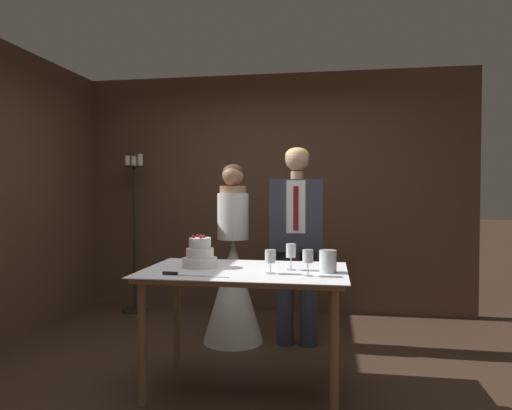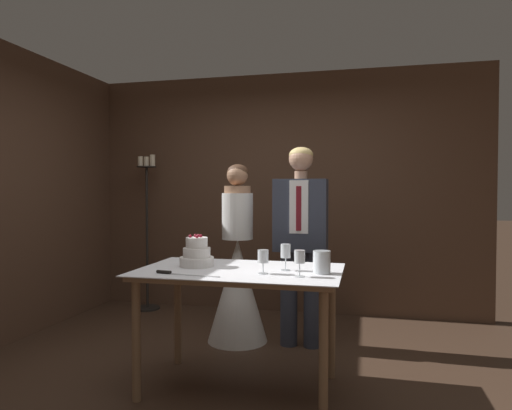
{
  "view_description": "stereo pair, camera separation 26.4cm",
  "coord_description": "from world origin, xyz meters",
  "px_view_note": "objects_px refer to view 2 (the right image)",
  "views": [
    {
      "loc": [
        0.68,
        -3.11,
        1.36
      ],
      "look_at": [
        0.11,
        0.41,
        1.25
      ],
      "focal_mm": 32.0,
      "sensor_mm": 36.0,
      "label": 1
    },
    {
      "loc": [
        0.94,
        -3.06,
        1.36
      ],
      "look_at": [
        0.11,
        0.41,
        1.25
      ],
      "focal_mm": 32.0,
      "sensor_mm": 36.0,
      "label": 2
    }
  ],
  "objects_px": {
    "cake_knife": "(176,273)",
    "groom": "(301,233)",
    "wine_glass_middle": "(300,258)",
    "wine_glass_far": "(286,252)",
    "bride": "(238,277)",
    "cake_table": "(240,283)",
    "tiered_cake": "(197,255)",
    "wine_glass_near": "(263,257)",
    "candle_stand": "(147,232)",
    "hurricane_candle": "(322,263)"
  },
  "relations": [
    {
      "from": "hurricane_candle",
      "to": "cake_knife",
      "type": "bearing_deg",
      "value": -164.4
    },
    {
      "from": "tiered_cake",
      "to": "wine_glass_far",
      "type": "bearing_deg",
      "value": -1.95
    },
    {
      "from": "wine_glass_near",
      "to": "hurricane_candle",
      "type": "height_order",
      "value": "wine_glass_near"
    },
    {
      "from": "cake_knife",
      "to": "groom",
      "type": "distance_m",
      "value": 1.4
    },
    {
      "from": "bride",
      "to": "cake_table",
      "type": "bearing_deg",
      "value": -73.38
    },
    {
      "from": "cake_table",
      "to": "tiered_cake",
      "type": "distance_m",
      "value": 0.38
    },
    {
      "from": "wine_glass_near",
      "to": "hurricane_candle",
      "type": "xyz_separation_m",
      "value": [
        0.37,
        0.1,
        -0.04
      ]
    },
    {
      "from": "wine_glass_near",
      "to": "wine_glass_far",
      "type": "xyz_separation_m",
      "value": [
        0.12,
        0.16,
        0.02
      ]
    },
    {
      "from": "wine_glass_far",
      "to": "candle_stand",
      "type": "distance_m",
      "value": 2.61
    },
    {
      "from": "wine_glass_near",
      "to": "bride",
      "type": "relative_size",
      "value": 0.1
    },
    {
      "from": "wine_glass_near",
      "to": "hurricane_candle",
      "type": "bearing_deg",
      "value": 15.08
    },
    {
      "from": "bride",
      "to": "candle_stand",
      "type": "relative_size",
      "value": 0.9
    },
    {
      "from": "wine_glass_middle",
      "to": "hurricane_candle",
      "type": "distance_m",
      "value": 0.2
    },
    {
      "from": "wine_glass_near",
      "to": "wine_glass_far",
      "type": "height_order",
      "value": "wine_glass_far"
    },
    {
      "from": "cake_table",
      "to": "wine_glass_far",
      "type": "height_order",
      "value": "wine_glass_far"
    },
    {
      "from": "bride",
      "to": "tiered_cake",
      "type": "bearing_deg",
      "value": -92.75
    },
    {
      "from": "cake_table",
      "to": "cake_knife",
      "type": "distance_m",
      "value": 0.46
    },
    {
      "from": "tiered_cake",
      "to": "wine_glass_near",
      "type": "relative_size",
      "value": 1.56
    },
    {
      "from": "wine_glass_near",
      "to": "candle_stand",
      "type": "xyz_separation_m",
      "value": [
        -1.79,
        1.93,
        -0.04
      ]
    },
    {
      "from": "wine_glass_middle",
      "to": "bride",
      "type": "bearing_deg",
      "value": 122.48
    },
    {
      "from": "bride",
      "to": "cake_knife",
      "type": "bearing_deg",
      "value": -92.85
    },
    {
      "from": "cake_table",
      "to": "tiered_cake",
      "type": "bearing_deg",
      "value": 171.43
    },
    {
      "from": "cake_table",
      "to": "bride",
      "type": "relative_size",
      "value": 0.86
    },
    {
      "from": "wine_glass_middle",
      "to": "groom",
      "type": "distance_m",
      "value": 1.14
    },
    {
      "from": "tiered_cake",
      "to": "hurricane_candle",
      "type": "relative_size",
      "value": 1.64
    },
    {
      "from": "wine_glass_middle",
      "to": "tiered_cake",
      "type": "bearing_deg",
      "value": 163.71
    },
    {
      "from": "cake_table",
      "to": "cake_knife",
      "type": "height_order",
      "value": "cake_knife"
    },
    {
      "from": "groom",
      "to": "candle_stand",
      "type": "bearing_deg",
      "value": 156.05
    },
    {
      "from": "tiered_cake",
      "to": "groom",
      "type": "relative_size",
      "value": 0.14
    },
    {
      "from": "wine_glass_middle",
      "to": "wine_glass_far",
      "type": "xyz_separation_m",
      "value": [
        -0.12,
        0.2,
        0.01
      ]
    },
    {
      "from": "cake_knife",
      "to": "wine_glass_far",
      "type": "height_order",
      "value": "wine_glass_far"
    },
    {
      "from": "cake_table",
      "to": "wine_glass_near",
      "type": "relative_size",
      "value": 8.87
    },
    {
      "from": "groom",
      "to": "cake_knife",
      "type": "bearing_deg",
      "value": -117.07
    },
    {
      "from": "hurricane_candle",
      "to": "tiered_cake",
      "type": "bearing_deg",
      "value": 174.94
    },
    {
      "from": "cake_table",
      "to": "tiered_cake",
      "type": "xyz_separation_m",
      "value": [
        -0.33,
        0.05,
        0.18
      ]
    },
    {
      "from": "hurricane_candle",
      "to": "wine_glass_far",
      "type": "bearing_deg",
      "value": 167.02
    },
    {
      "from": "wine_glass_middle",
      "to": "bride",
      "type": "relative_size",
      "value": 0.1
    },
    {
      "from": "wine_glass_near",
      "to": "bride",
      "type": "distance_m",
      "value": 1.24
    },
    {
      "from": "tiered_cake",
      "to": "groom",
      "type": "height_order",
      "value": "groom"
    },
    {
      "from": "cake_knife",
      "to": "hurricane_candle",
      "type": "bearing_deg",
      "value": 21.0
    },
    {
      "from": "cake_knife",
      "to": "wine_glass_near",
      "type": "relative_size",
      "value": 2.83
    },
    {
      "from": "cake_knife",
      "to": "wine_glass_middle",
      "type": "relative_size",
      "value": 2.65
    },
    {
      "from": "hurricane_candle",
      "to": "wine_glass_middle",
      "type": "bearing_deg",
      "value": -130.52
    },
    {
      "from": "tiered_cake",
      "to": "wine_glass_middle",
      "type": "relative_size",
      "value": 1.46
    },
    {
      "from": "wine_glass_middle",
      "to": "candle_stand",
      "type": "height_order",
      "value": "candle_stand"
    },
    {
      "from": "cake_knife",
      "to": "groom",
      "type": "relative_size",
      "value": 0.25
    },
    {
      "from": "wine_glass_middle",
      "to": "candle_stand",
      "type": "distance_m",
      "value": 2.83
    },
    {
      "from": "hurricane_candle",
      "to": "candle_stand",
      "type": "distance_m",
      "value": 2.83
    },
    {
      "from": "bride",
      "to": "groom",
      "type": "height_order",
      "value": "groom"
    },
    {
      "from": "wine_glass_middle",
      "to": "wine_glass_far",
      "type": "relative_size",
      "value": 0.93
    }
  ]
}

